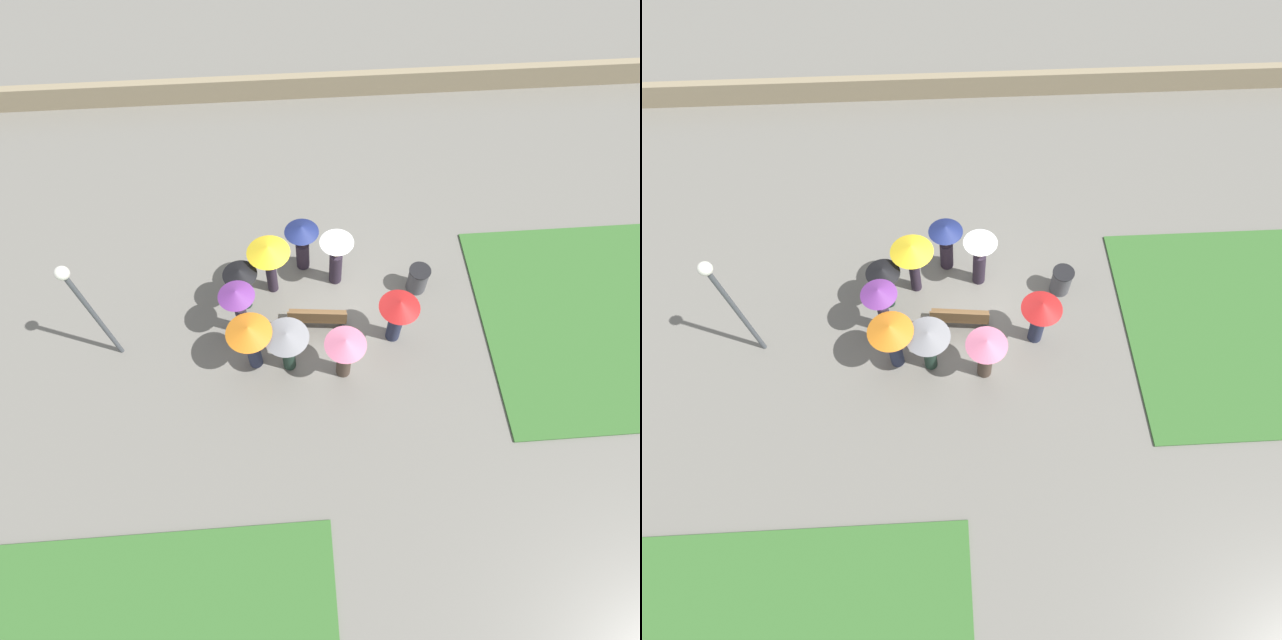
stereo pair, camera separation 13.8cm
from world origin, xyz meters
TOP-DOWN VIEW (x-y plane):
  - ground_plane at (0.00, 0.00)m, footprint 90.00×90.00m
  - lawn_patch_near at (-7.54, 1.24)m, footprint 6.40×6.65m
  - parapet_wall at (0.00, -9.29)m, footprint 45.00×0.35m
  - park_bench at (0.34, 0.88)m, footprint 1.64×0.58m
  - lamp_post at (5.77, 1.28)m, footprint 0.32×0.32m
  - trash_bin at (-2.65, -0.22)m, footprint 0.62×0.62m
  - crowd_person_red at (-1.73, 1.34)m, footprint 1.06×1.06m
  - crowd_person_orange at (2.07, 1.90)m, footprint 1.15×1.15m
  - crowd_person_black at (2.33, 0.02)m, footprint 0.93×0.93m
  - crowd_person_grey at (1.17, 2.03)m, footprint 1.12×1.12m
  - crowd_person_white at (-0.30, -0.68)m, footprint 0.93×0.93m
  - crowd_person_navy at (0.62, -1.28)m, footprint 0.97×0.97m
  - crowd_person_yellow at (1.55, -0.50)m, footprint 1.17×1.17m
  - crowd_person_purple at (2.38, 0.86)m, footprint 0.94×0.94m
  - crowd_person_pink at (-0.25, 2.32)m, footprint 1.04×1.04m

SIDE VIEW (x-z plane):
  - ground_plane at x=0.00m, z-range 0.00..0.00m
  - lawn_patch_near at x=-7.54m, z-range 0.00..0.06m
  - parapet_wall at x=0.00m, z-range 0.00..0.85m
  - trash_bin at x=-2.65m, z-range 0.00..0.87m
  - park_bench at x=0.34m, z-range 0.01..0.91m
  - crowd_person_navy at x=0.62m, z-range 0.28..2.05m
  - crowd_person_black at x=2.33m, z-range 0.35..2.06m
  - crowd_person_white at x=-0.30m, z-range 0.24..2.18m
  - crowd_person_pink at x=-0.25m, z-range 0.34..2.13m
  - crowd_person_red at x=-1.73m, z-range 0.37..2.17m
  - crowd_person_grey at x=1.17m, z-range 0.39..2.19m
  - crowd_person_purple at x=2.38m, z-range 0.41..2.41m
  - crowd_person_orange at x=2.07m, z-range 0.46..2.42m
  - crowd_person_yellow at x=1.55m, z-range 0.55..2.52m
  - lamp_post at x=5.77m, z-range 0.60..4.45m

